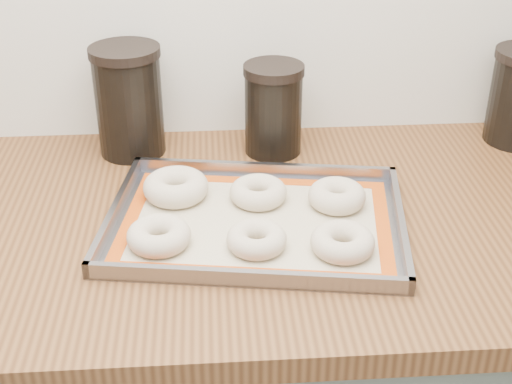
{
  "coord_description": "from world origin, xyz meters",
  "views": [
    {
      "loc": [
        -0.21,
        0.69,
        1.51
      ],
      "look_at": [
        -0.14,
        1.64,
        0.96
      ],
      "focal_mm": 50.0,
      "sensor_mm": 36.0,
      "label": 1
    }
  ],
  "objects": [
    {
      "name": "bagel_back_mid",
      "position": [
        -0.14,
        1.71,
        0.92
      ],
      "size": [
        0.12,
        0.12,
        0.03
      ],
      "primitive_type": "torus",
      "rotation": [
        0.0,
        0.0,
        -0.29
      ],
      "color": "beige",
      "rests_on": "baking_mat"
    },
    {
      "name": "bagel_front_mid",
      "position": [
        -0.15,
        1.57,
        0.92
      ],
      "size": [
        0.1,
        0.1,
        0.03
      ],
      "primitive_type": "torus",
      "rotation": [
        0.0,
        0.0,
        -0.16
      ],
      "color": "beige",
      "rests_on": "baking_mat"
    },
    {
      "name": "bagel_front_left",
      "position": [
        -0.29,
        1.59,
        0.92
      ],
      "size": [
        0.11,
        0.11,
        0.03
      ],
      "primitive_type": "torus",
      "rotation": [
        0.0,
        0.0,
        0.1
      ],
      "color": "beige",
      "rests_on": "baking_mat"
    },
    {
      "name": "countertop",
      "position": [
        0.0,
        1.68,
        0.88
      ],
      "size": [
        3.06,
        0.68,
        0.04
      ],
      "primitive_type": "cube",
      "color": "brown",
      "rests_on": "cabinet"
    },
    {
      "name": "bagel_front_right",
      "position": [
        -0.02,
        1.55,
        0.92
      ],
      "size": [
        0.13,
        0.13,
        0.03
      ],
      "primitive_type": "torus",
      "rotation": [
        0.0,
        0.0,
        -0.45
      ],
      "color": "beige",
      "rests_on": "baking_mat"
    },
    {
      "name": "baking_tray",
      "position": [
        -0.14,
        1.64,
        0.91
      ],
      "size": [
        0.51,
        0.4,
        0.03
      ],
      "rotation": [
        0.0,
        0.0,
        -0.15
      ],
      "color": "gray",
      "rests_on": "countertop"
    },
    {
      "name": "bagel_back_right",
      "position": [
        -0.01,
        1.68,
        0.92
      ],
      "size": [
        0.12,
        0.12,
        0.04
      ],
      "primitive_type": "torus",
      "rotation": [
        0.0,
        0.0,
        -0.27
      ],
      "color": "beige",
      "rests_on": "baking_mat"
    },
    {
      "name": "bagel_back_left",
      "position": [
        -0.27,
        1.73,
        0.92
      ],
      "size": [
        0.13,
        0.13,
        0.04
      ],
      "primitive_type": "torus",
      "rotation": [
        0.0,
        0.0,
        -0.25
      ],
      "color": "beige",
      "rests_on": "baking_mat"
    },
    {
      "name": "canister_left",
      "position": [
        -0.36,
        1.92,
        1.0
      ],
      "size": [
        0.13,
        0.13,
        0.2
      ],
      "color": "black",
      "rests_on": "countertop"
    },
    {
      "name": "baking_mat",
      "position": [
        -0.14,
        1.64,
        0.9
      ],
      "size": [
        0.46,
        0.35,
        0.0
      ],
      "rotation": [
        0.0,
        0.0,
        -0.15
      ],
      "color": "#C6B793",
      "rests_on": "baking_tray"
    },
    {
      "name": "canister_mid",
      "position": [
        -0.09,
        1.9,
        0.99
      ],
      "size": [
        0.11,
        0.11,
        0.17
      ],
      "color": "black",
      "rests_on": "countertop"
    }
  ]
}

